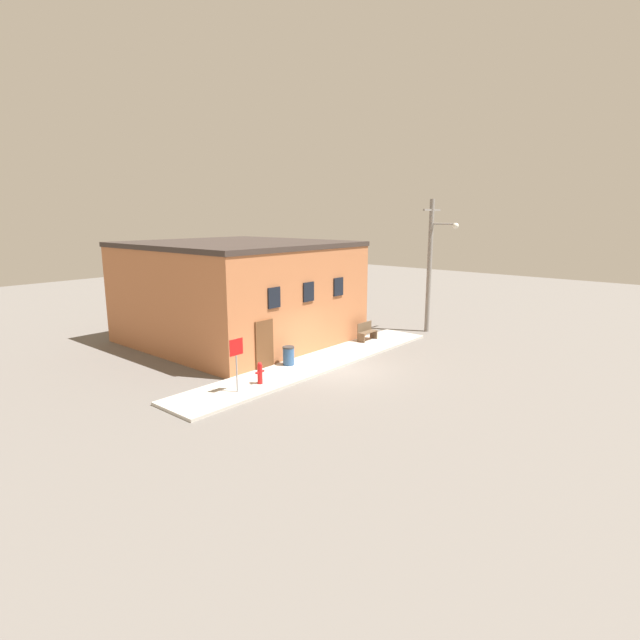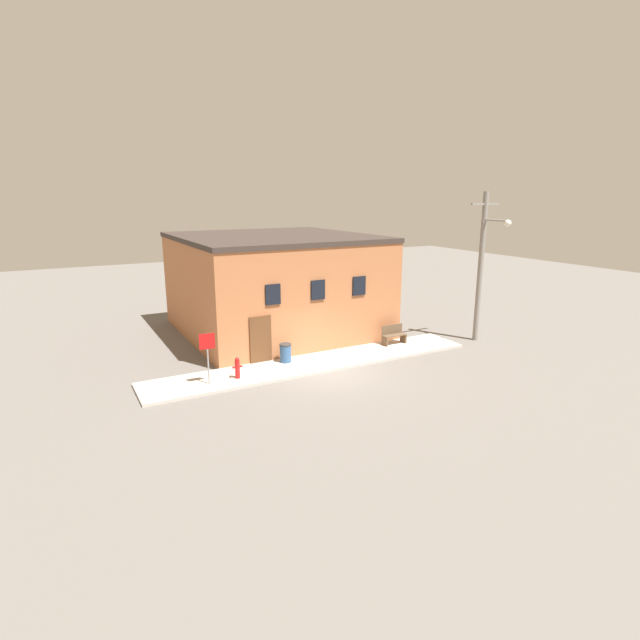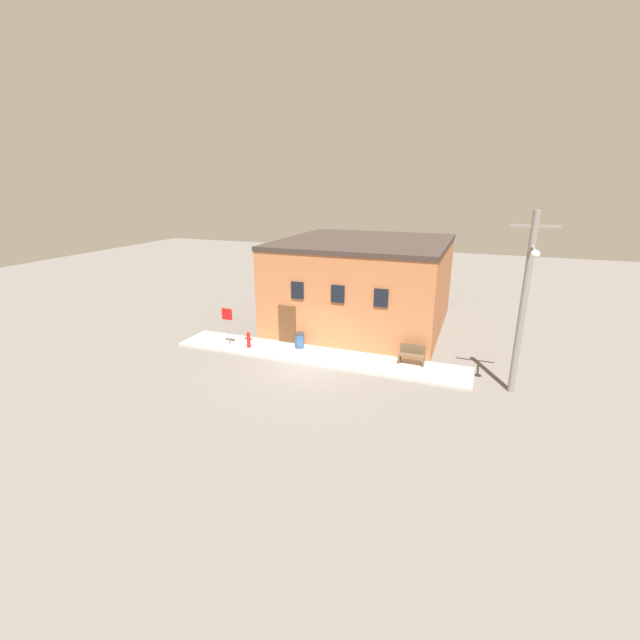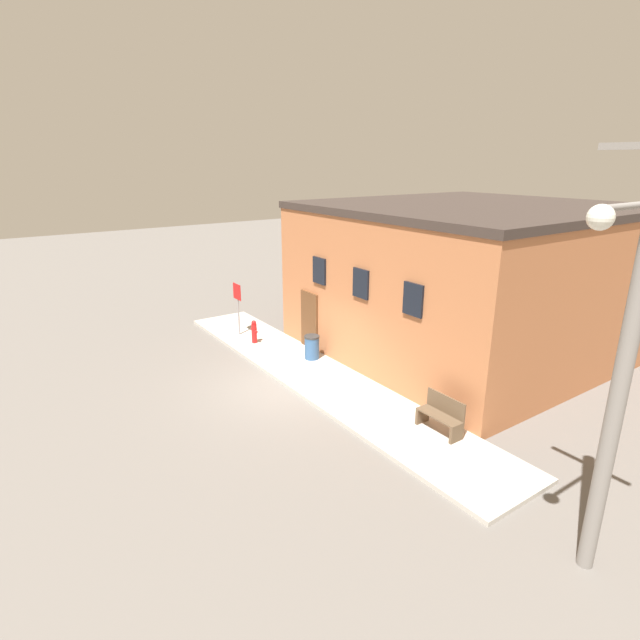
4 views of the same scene
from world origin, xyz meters
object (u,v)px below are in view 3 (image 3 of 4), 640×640
object	(u,v)px
stop_sign	(227,320)
trash_bin	(299,340)
fire_hydrant	(249,340)
bench	(412,355)
utility_pole	(524,300)

from	to	relation	value
stop_sign	trash_bin	world-z (taller)	stop_sign
fire_hydrant	bench	bearing A→B (deg)	6.01
fire_hydrant	stop_sign	world-z (taller)	stop_sign
stop_sign	bench	bearing A→B (deg)	5.60
stop_sign	bench	world-z (taller)	stop_sign
fire_hydrant	trash_bin	distance (m)	2.69
utility_pole	stop_sign	bearing A→B (deg)	178.74
trash_bin	utility_pole	distance (m)	10.89
stop_sign	trash_bin	xyz separation A→B (m)	(3.72, 0.96, -0.99)
fire_hydrant	stop_sign	size ratio (longest dim) A/B	0.43
trash_bin	utility_pole	bearing A→B (deg)	-7.05
fire_hydrant	stop_sign	distance (m)	1.54
utility_pole	fire_hydrant	bearing A→B (deg)	178.37
bench	trash_bin	bearing A→B (deg)	179.83
stop_sign	utility_pole	world-z (taller)	utility_pole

